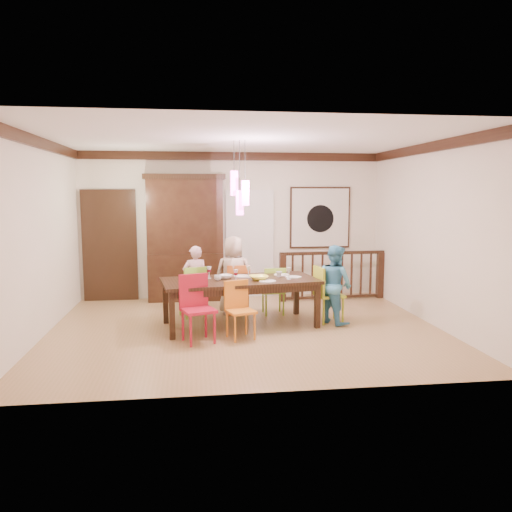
{
  "coord_description": "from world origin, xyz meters",
  "views": [
    {
      "loc": [
        -0.8,
        -7.51,
        2.1
      ],
      "look_at": [
        0.21,
        0.38,
        1.09
      ],
      "focal_mm": 35.0,
      "sensor_mm": 36.0,
      "label": 1
    }
  ],
  "objects": [
    {
      "name": "wine_glass_d",
      "position": [
        0.7,
        0.11,
        0.84
      ],
      "size": [
        0.08,
        0.08,
        0.19
      ],
      "primitive_type": null,
      "color": "silver",
      "rests_on": "dining_table"
    },
    {
      "name": "balustrade",
      "position": [
        1.93,
        1.95,
        0.5
      ],
      "size": [
        2.13,
        0.16,
        0.96
      ],
      "rotation": [
        0.0,
        0.0,
        0.04
      ],
      "color": "black",
      "rests_on": "floor"
    },
    {
      "name": "napkin",
      "position": [
        -0.15,
        -0.14,
        0.76
      ],
      "size": [
        0.18,
        0.14,
        0.01
      ],
      "primitive_type": "cube",
      "color": "#D83359",
      "rests_on": "dining_table"
    },
    {
      "name": "chair_far_left",
      "position": [
        -0.82,
        0.92,
        0.5
      ],
      "size": [
        0.51,
        0.51,
        0.87
      ],
      "rotation": [
        0.0,
        0.0,
        3.5
      ],
      "color": "#7DB42D",
      "rests_on": "floor"
    },
    {
      "name": "cup_right",
      "position": [
        0.58,
        0.33,
        0.8
      ],
      "size": [
        0.11,
        0.11,
        0.09
      ],
      "primitive_type": "imported",
      "rotation": [
        0.0,
        0.0,
        0.09
      ],
      "color": "silver",
      "rests_on": "dining_table"
    },
    {
      "name": "painting",
      "position": [
        1.8,
        2.46,
        1.6
      ],
      "size": [
        1.25,
        0.06,
        1.25
      ],
      "color": "black",
      "rests_on": "wall_back"
    },
    {
      "name": "plate_near_left",
      "position": [
        -0.78,
        -0.04,
        0.76
      ],
      "size": [
        0.26,
        0.26,
        0.01
      ],
      "primitive_type": "cylinder",
      "color": "white",
      "rests_on": "dining_table"
    },
    {
      "name": "plate_near_mid",
      "position": [
        0.33,
        -0.06,
        0.76
      ],
      "size": [
        0.26,
        0.26,
        0.01
      ],
      "primitive_type": "cylinder",
      "color": "white",
      "rests_on": "dining_table"
    },
    {
      "name": "wall_right",
      "position": [
        3.0,
        0.0,
        1.45
      ],
      "size": [
        0.0,
        5.0,
        5.0
      ],
      "primitive_type": "plane",
      "rotation": [
        1.57,
        0.0,
        -1.57
      ],
      "color": "beige",
      "rests_on": "floor"
    },
    {
      "name": "white_doorway",
      "position": [
        0.35,
        2.46,
        1.05
      ],
      "size": [
        0.97,
        0.05,
        2.22
      ],
      "primitive_type": "cube",
      "color": "silver",
      "rests_on": "wall_back"
    },
    {
      "name": "wine_glass_c",
      "position": [
        -0.15,
        -0.02,
        0.84
      ],
      "size": [
        0.08,
        0.08,
        0.19
      ],
      "primitive_type": null,
      "color": "#590C19",
      "rests_on": "dining_table"
    },
    {
      "name": "small_bowl",
      "position": [
        -0.29,
        0.28,
        0.78
      ],
      "size": [
        0.27,
        0.27,
        0.07
      ],
      "primitive_type": "imported",
      "rotation": [
        0.0,
        0.0,
        -0.31
      ],
      "color": "white",
      "rests_on": "dining_table"
    },
    {
      "name": "person_far_mid",
      "position": [
        -0.1,
        1.01,
        0.68
      ],
      "size": [
        0.72,
        0.52,
        1.37
      ],
      "primitive_type": "imported",
      "rotation": [
        0.0,
        0.0,
        3.0
      ],
      "color": "#BEA690",
      "rests_on": "floor"
    },
    {
      "name": "china_hutch",
      "position": [
        -0.94,
        2.3,
        1.23
      ],
      "size": [
        1.56,
        0.46,
        2.46
      ],
      "color": "black",
      "rests_on": "floor"
    },
    {
      "name": "person_far_left",
      "position": [
        -0.76,
        1.1,
        0.6
      ],
      "size": [
        0.47,
        0.34,
        1.2
      ],
      "primitive_type": "imported",
      "rotation": [
        0.0,
        0.0,
        3.26
      ],
      "color": "#FEC1D2",
      "rests_on": "floor"
    },
    {
      "name": "serving_bowl",
      "position": [
        0.22,
        0.1,
        0.79
      ],
      "size": [
        0.33,
        0.33,
        0.07
      ],
      "primitive_type": "imported",
      "rotation": [
        0.0,
        0.0,
        0.13
      ],
      "color": "#F2EC44",
      "rests_on": "dining_table"
    },
    {
      "name": "wall_back",
      "position": [
        0.0,
        2.5,
        1.45
      ],
      "size": [
        6.0,
        0.0,
        6.0
      ],
      "primitive_type": "plane",
      "rotation": [
        1.57,
        0.0,
        0.0
      ],
      "color": "beige",
      "rests_on": "floor"
    },
    {
      "name": "wine_glass_b",
      "position": [
        0.09,
        0.36,
        0.84
      ],
      "size": [
        0.08,
        0.08,
        0.19
      ],
      "primitive_type": null,
      "color": "silver",
      "rests_on": "dining_table"
    },
    {
      "name": "ceiling",
      "position": [
        0.0,
        0.0,
        2.9
      ],
      "size": [
        6.0,
        6.0,
        0.0
      ],
      "primitive_type": "plane",
      "rotation": [
        3.14,
        0.0,
        0.0
      ],
      "color": "white",
      "rests_on": "wall_back"
    },
    {
      "name": "pendant_cluster",
      "position": [
        -0.07,
        0.22,
        2.11
      ],
      "size": [
        0.27,
        0.21,
        1.14
      ],
      "color": "#FF4CC7",
      "rests_on": "ceiling"
    },
    {
      "name": "wine_glass_a",
      "position": [
        -0.55,
        0.35,
        0.84
      ],
      "size": [
        0.08,
        0.08,
        0.19
      ],
      "primitive_type": null,
      "color": "#590C19",
      "rests_on": "dining_table"
    },
    {
      "name": "plate_far_right",
      "position": [
        0.66,
        0.52,
        0.76
      ],
      "size": [
        0.26,
        0.26,
        0.01
      ],
      "primitive_type": "cylinder",
      "color": "white",
      "rests_on": "dining_table"
    },
    {
      "name": "chair_far_right",
      "position": [
        0.58,
        0.91,
        0.48
      ],
      "size": [
        0.39,
        0.39,
        0.83
      ],
      "rotation": [
        0.0,
        0.0,
        3.18
      ],
      "color": "#91C733",
      "rests_on": "floor"
    },
    {
      "name": "plate_far_left",
      "position": [
        -0.78,
        0.51,
        0.76
      ],
      "size": [
        0.26,
        0.26,
        0.01
      ],
      "primitive_type": "cylinder",
      "color": "white",
      "rests_on": "dining_table"
    },
    {
      "name": "chair_end_right",
      "position": [
        1.4,
        0.26,
        0.53
      ],
      "size": [
        0.47,
        0.47,
        0.92
      ],
      "rotation": [
        0.0,
        0.0,
        1.71
      ],
      "color": "#B0C024",
      "rests_on": "floor"
    },
    {
      "name": "wall_left",
      "position": [
        -3.0,
        0.0,
        1.45
      ],
      "size": [
        0.0,
        5.0,
        5.0
      ],
      "primitive_type": "plane",
      "rotation": [
        1.57,
        0.0,
        1.57
      ],
      "color": "beige",
      "rests_on": "floor"
    },
    {
      "name": "floor",
      "position": [
        0.0,
        0.0,
        0.0
      ],
      "size": [
        6.0,
        6.0,
        0.0
      ],
      "primitive_type": "plane",
      "color": "#A1804E",
      "rests_on": "ground"
    },
    {
      "name": "plate_far_mid",
      "position": [
        -0.02,
        0.46,
        0.76
      ],
      "size": [
        0.26,
        0.26,
        0.01
      ],
      "primitive_type": "cylinder",
      "color": "white",
      "rests_on": "dining_table"
    },
    {
      "name": "chair_near_mid",
      "position": [
        -0.13,
        -0.49,
        0.48
      ],
      "size": [
        0.47,
        0.47,
        0.83
      ],
      "rotation": [
        0.0,
        0.0,
        0.3
      ],
      "color": "orange",
      "rests_on": "floor"
    },
    {
      "name": "chair_far_mid",
      "position": [
        -0.02,
        1.04,
        0.5
      ],
      "size": [
        0.42,
        0.42,
        0.88
      ],
      "rotation": [
        0.0,
        0.0,
        3.09
      ],
      "color": "#C55D1E",
      "rests_on": "floor"
    },
    {
      "name": "crown_molding",
      "position": [
        0.0,
        0.0,
        2.82
      ],
      "size": [
        6.0,
        5.0,
        0.16
      ],
      "primitive_type": null,
      "color": "black",
      "rests_on": "wall_back"
    },
    {
      "name": "cup_left",
      "position": [
        -0.42,
        0.13,
        0.79
      ],
      "size": [
        0.14,
        0.14,
        0.09
      ],
      "primitive_type": "imported",
      "rotation": [
        0.0,
        0.0,
        0.26
      ],
      "color": "silver",
      "rests_on": "dining_table"
    },
    {
      "name": "chair_near_left",
      "position": [
        -0.74,
        -0.6,
        0.55
      ],
      "size": [
        0.55,
        0.55,
        0.95
      ],
      "rotation": [
        0.0,
        0.0,
        0.33
      ],
      "color": "#B0142B",
      "rests_on": "floor"
    },
    {
      "name": "dining_table",
      "position": [
        -0.07,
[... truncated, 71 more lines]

